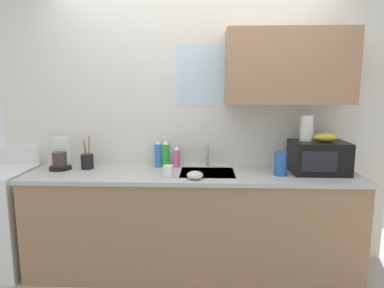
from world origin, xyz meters
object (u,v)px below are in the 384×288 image
Objects in this scene: coffee_maker at (61,157)px; cereal_canister at (281,164)px; banana_bunch at (326,137)px; dish_soap_bottle_green at (166,154)px; microwave at (319,157)px; small_bowl at (195,175)px; dish_soap_bottle_pink at (177,157)px; mug_white at (168,171)px; paper_towel_roll at (306,128)px; utensil_crock at (87,161)px; dish_soap_bottle_blue at (158,154)px.

coffee_maker reaches higher than cereal_canister.
dish_soap_bottle_green is at bearing 173.10° from banana_bunch.
banana_bunch is (0.05, 0.00, 0.17)m from microwave.
banana_bunch is 1.15m from small_bowl.
mug_white is at bearing -96.53° from dish_soap_bottle_pink.
dish_soap_bottle_pink is 0.10m from dish_soap_bottle_green.
utensil_crock is (-1.92, 0.02, -0.31)m from paper_towel_roll.
small_bowl is (0.28, -0.42, -0.08)m from dish_soap_bottle_green.
utensil_crock is (-0.80, -0.09, -0.02)m from dish_soap_bottle_pink.
banana_bunch is at bearing 12.88° from small_bowl.
banana_bunch is 1.46m from dish_soap_bottle_blue.
utensil_crock is 2.24× the size of small_bowl.
dish_soap_bottle_pink is 1.51× the size of small_bowl.
coffee_maker is 1.92m from cereal_canister.
microwave is 0.36m from cereal_canister.
cereal_canister is at bearing -163.83° from microwave.
paper_towel_roll is at bearing -0.59° from utensil_crock.
banana_bunch is 1.54× the size of small_bowl.
small_bowl is (0.18, -0.41, -0.06)m from dish_soap_bottle_pink.
cereal_canister is at bearing -15.15° from dish_soap_bottle_green.
dish_soap_bottle_blue is (-0.07, -0.01, 0.00)m from dish_soap_bottle_green.
utensil_crock is (-0.76, 0.26, 0.02)m from mug_white.
dish_soap_bottle_blue is at bearing 166.36° from cereal_canister.
dish_soap_bottle_blue is at bearing 130.80° from small_bowl.
paper_towel_roll reaches higher than dish_soap_bottle_blue.
cereal_canister is (-0.24, -0.15, -0.28)m from paper_towel_roll.
coffee_maker reaches higher than dish_soap_bottle_green.
dish_soap_bottle_blue is 1.92× the size of small_bowl.
dish_soap_bottle_pink is at bearing -3.88° from dish_soap_bottle_green.
dish_soap_bottle_pink is 0.92m from cereal_canister.
dish_soap_bottle_blue is 0.63m from utensil_crock.
dish_soap_bottle_blue is 2.63× the size of mug_white.
dish_soap_bottle_green is 1.24× the size of cereal_canister.
banana_bunch reaches higher than cereal_canister.
paper_towel_roll is 0.76× the size of utensil_crock.
coffee_maker reaches higher than small_bowl.
coffee_maker is at bearing -174.37° from dish_soap_bottle_pink.
utensil_crock is at bearing -172.12° from dish_soap_bottle_green.
paper_towel_roll is 1.12× the size of dish_soap_bottle_pink.
microwave is at bearing -1.53° from coffee_maker.
small_bowl is at bearing -167.96° from cereal_canister.
coffee_maker is 0.93m from dish_soap_bottle_green.
dish_soap_bottle_green is at bearing 172.77° from microwave.
dish_soap_bottle_pink is 0.78× the size of dish_soap_bottle_blue.
coffee_maker is at bearing 165.86° from mug_white.
microwave reaches higher than small_bowl.
dish_soap_bottle_green reaches higher than dish_soap_bottle_pink.
dish_soap_bottle_pink is at bearing 5.63° from coffee_maker.
coffee_maker is (-2.15, 0.01, -0.28)m from paper_towel_roll.
cereal_canister is 2.09× the size of mug_white.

